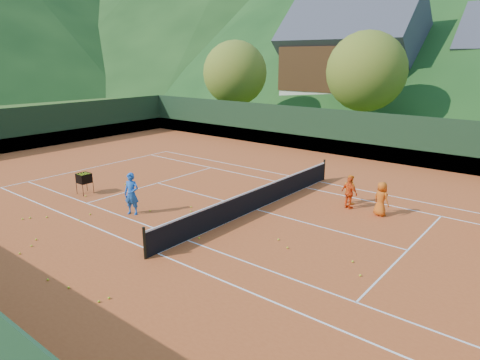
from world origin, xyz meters
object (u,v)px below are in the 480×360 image
Objects in this scene: tennis_net at (256,198)px; ball_hopper at (84,179)px; student_b at (349,193)px; chalet_left at (351,64)px; coach at (132,194)px; student_a at (350,189)px; student_c at (381,199)px.

tennis_net is 8.40m from ball_hopper.
chalet_left is at bearing -47.55° from student_b.
coach is 1.36× the size of student_a.
student_c is 0.12× the size of tennis_net.
student_a is 1.30× the size of ball_hopper.
student_c is at bearing 31.08° from tennis_net.
coach is 9.45m from student_a.
student_c is at bearing 177.23° from student_a.
chalet_left is (-6.33, 33.66, 4.74)m from coach.
student_b is at bearing 29.14° from ball_hopper.
ball_hopper is at bearing 153.44° from coach.
student_a is 0.11× the size of tennis_net.
student_a is 0.09× the size of chalet_left.
student_a is 4.28m from tennis_net.
coach reaches higher than student_b.
coach is 1.23× the size of student_c.
student_a is at bearing 25.37° from coach.
tennis_net is (-3.01, -2.61, -0.21)m from student_b.
student_b is (0.30, -0.69, 0.06)m from student_a.
student_a is 29.98m from chalet_left.
tennis_net is at bearing 69.56° from student_a.
chalet_left is at bearing 78.47° from coach.
coach reaches higher than ball_hopper.
student_a is 0.76m from student_b.
ball_hopper is (-10.70, -5.97, 0.04)m from student_b.
ball_hopper is at bearing 46.19° from student_b.
student_b is at bearing -64.60° from chalet_left.
chalet_left reaches higher than tennis_net.
student_b is 3.99m from tennis_net.
coach is at bearing -4.38° from ball_hopper.
coach is 1.77× the size of ball_hopper.
chalet_left is at bearing -45.69° from student_a.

